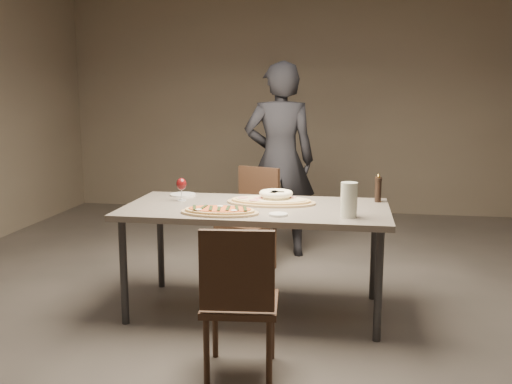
% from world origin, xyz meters
% --- Properties ---
extents(room, '(7.00, 7.00, 7.00)m').
position_xyz_m(room, '(0.00, 0.00, 1.40)').
color(room, '#5C554F').
rests_on(room, ground).
extents(dining_table, '(1.80, 0.90, 0.75)m').
position_xyz_m(dining_table, '(0.00, 0.00, 0.69)').
color(dining_table, slate).
rests_on(dining_table, ground).
extents(zucchini_pizza, '(0.51, 0.28, 0.05)m').
position_xyz_m(zucchini_pizza, '(-0.19, -0.27, 0.77)').
color(zucchini_pizza, tan).
rests_on(zucchini_pizza, dining_table).
extents(ham_pizza, '(0.63, 0.35, 0.04)m').
position_xyz_m(ham_pizza, '(0.09, 0.12, 0.77)').
color(ham_pizza, tan).
rests_on(ham_pizza, dining_table).
extents(bread_basket, '(0.24, 0.24, 0.08)m').
position_xyz_m(bread_basket, '(0.12, 0.16, 0.80)').
color(bread_basket, '#F7EDC8').
rests_on(bread_basket, dining_table).
extents(oil_dish, '(0.12, 0.12, 0.01)m').
position_xyz_m(oil_dish, '(0.19, -0.27, 0.76)').
color(oil_dish, white).
rests_on(oil_dish, dining_table).
extents(pepper_mill_left, '(0.05, 0.05, 0.20)m').
position_xyz_m(pepper_mill_left, '(0.83, 0.33, 0.84)').
color(pepper_mill_left, black).
rests_on(pepper_mill_left, dining_table).
extents(pepper_mill_right, '(0.05, 0.05, 0.19)m').
position_xyz_m(pepper_mill_right, '(0.83, 0.30, 0.84)').
color(pepper_mill_right, black).
rests_on(pepper_mill_right, dining_table).
extents(carafe, '(0.11, 0.11, 0.22)m').
position_xyz_m(carafe, '(0.63, -0.23, 0.86)').
color(carafe, silver).
rests_on(carafe, dining_table).
extents(wine_glass, '(0.07, 0.07, 0.16)m').
position_xyz_m(wine_glass, '(-0.56, 0.12, 0.86)').
color(wine_glass, silver).
rests_on(wine_glass, dining_table).
extents(side_plate, '(0.19, 0.19, 0.01)m').
position_xyz_m(side_plate, '(-0.61, 0.32, 0.76)').
color(side_plate, white).
rests_on(side_plate, dining_table).
extents(chair_near, '(0.44, 0.44, 0.85)m').
position_xyz_m(chair_near, '(0.07, -0.97, 0.47)').
color(chair_near, '#3A2518').
rests_on(chair_near, ground).
extents(chair_far, '(0.54, 0.54, 0.88)m').
position_xyz_m(chair_far, '(-0.19, 0.97, 0.49)').
color(chair_far, '#3A2518').
rests_on(chair_far, ground).
extents(diner, '(0.72, 0.54, 1.80)m').
position_xyz_m(diner, '(-0.02, 1.44, 0.90)').
color(diner, black).
rests_on(diner, ground).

